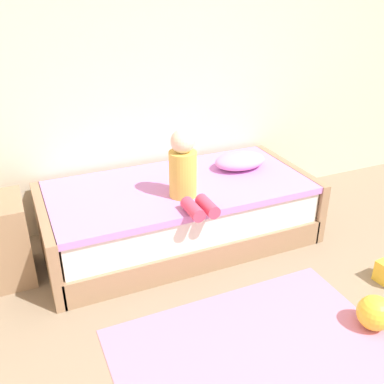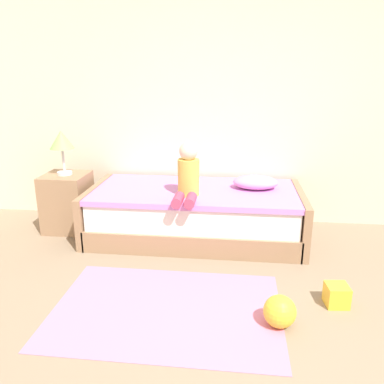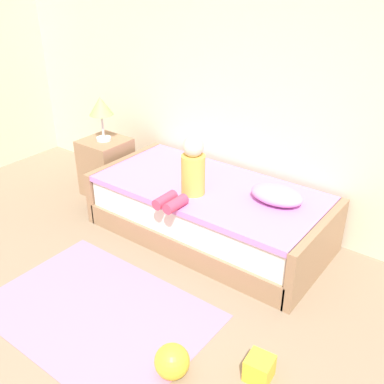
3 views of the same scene
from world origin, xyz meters
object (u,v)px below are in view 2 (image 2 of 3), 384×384
at_px(nightstand, 68,202).
at_px(child_figure, 188,175).
at_px(pillow, 255,182).
at_px(table_lamp, 62,142).
at_px(toy_ball, 280,311).
at_px(bed, 195,214).
at_px(toy_block, 337,295).

relative_size(nightstand, child_figure, 1.18).
height_order(nightstand, pillow, pillow).
relative_size(nightstand, table_lamp, 1.33).
height_order(child_figure, toy_ball, child_figure).
xyz_separation_m(bed, nightstand, (-1.35, 0.04, 0.05)).
distance_m(nightstand, toy_block, 2.75).
xyz_separation_m(nightstand, toy_block, (2.49, -1.14, -0.22)).
bearing_deg(toy_ball, toy_block, 34.37).
bearing_deg(child_figure, toy_block, -36.33).
bearing_deg(nightstand, child_figure, -11.74).
bearing_deg(nightstand, bed, -1.86).
xyz_separation_m(bed, pillow, (0.59, 0.10, 0.32)).
relative_size(table_lamp, pillow, 1.02).
bearing_deg(bed, child_figure, -100.09).
distance_m(bed, pillow, 0.68).
relative_size(pillow, toy_block, 2.83).
distance_m(bed, toy_block, 1.59).
height_order(bed, table_lamp, table_lamp).
bearing_deg(pillow, table_lamp, -178.34).
height_order(bed, toy_block, bed).
height_order(child_figure, pillow, child_figure).
xyz_separation_m(nightstand, child_figure, (1.31, -0.27, 0.40)).
distance_m(pillow, toy_ball, 1.57).
bearing_deg(child_figure, nightstand, 168.26).
bearing_deg(nightstand, pillow, 1.66).
distance_m(table_lamp, pillow, 1.98).
height_order(table_lamp, toy_block, table_lamp).
relative_size(table_lamp, toy_ball, 2.08).
relative_size(child_figure, pillow, 1.16).
height_order(bed, toy_ball, bed).
xyz_separation_m(nightstand, table_lamp, (0.00, 0.00, 0.64)).
xyz_separation_m(pillow, toy_ball, (0.12, -1.49, -0.46)).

